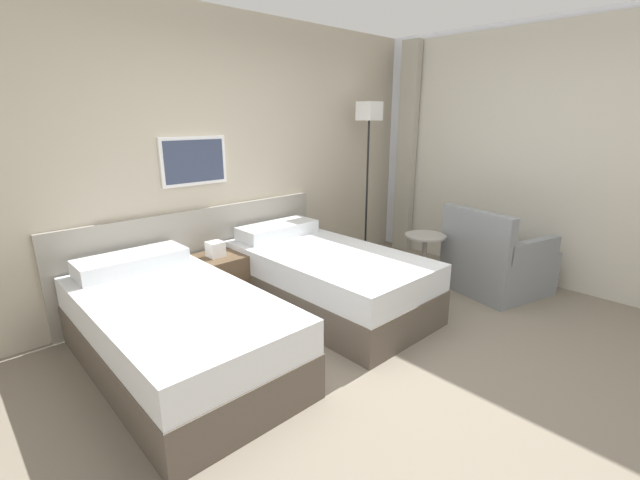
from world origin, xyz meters
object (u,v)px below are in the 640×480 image
object	(u,v)px
bed_near_window	(326,278)
floor_lamp	(369,131)
nightstand	(218,281)
armchair	(496,264)
bed_near_door	(176,330)
side_table	(424,252)

from	to	relation	value
bed_near_window	floor_lamp	distance (m)	1.96
nightstand	floor_lamp	size ratio (longest dim) A/B	0.34
armchair	bed_near_window	bearing A→B (deg)	73.71
bed_near_window	nightstand	bearing A→B (deg)	136.71
armchair	bed_near_door	bearing A→B (deg)	87.22
bed_near_door	nightstand	bearing A→B (deg)	43.29
bed_near_window	nightstand	distance (m)	1.02
bed_near_window	side_table	xyz separation A→B (m)	(1.06, -0.36, 0.12)
nightstand	armchair	bearing A→B (deg)	-34.81
bed_near_door	armchair	xyz separation A→B (m)	(3.04, -0.90, -0.00)
bed_near_door	nightstand	distance (m)	1.02
side_table	nightstand	bearing A→B (deg)	149.49
bed_near_door	floor_lamp	world-z (taller)	floor_lamp
floor_lamp	side_table	size ratio (longest dim) A/B	3.29
nightstand	armchair	xyz separation A→B (m)	(2.30, -1.60, 0.03)
bed_near_door	floor_lamp	xyz separation A→B (m)	(2.80, 0.66, 1.30)
bed_near_window	bed_near_door	bearing A→B (deg)	180.00
bed_near_window	armchair	world-z (taller)	armchair
bed_near_window	side_table	world-z (taller)	bed_near_window
bed_near_door	side_table	world-z (taller)	bed_near_door
nightstand	side_table	size ratio (longest dim) A/B	1.10
side_table	armchair	distance (m)	0.74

